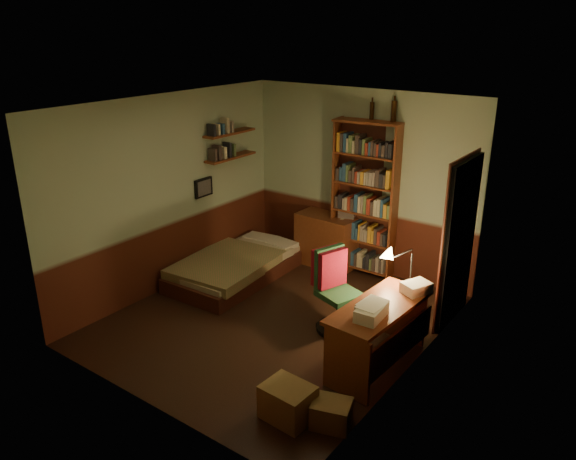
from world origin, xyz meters
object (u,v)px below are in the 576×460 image
Objects in this scene: bookshelf at (364,200)px; cardboard_box_a at (288,402)px; dresser at (326,240)px; bed at (235,259)px; cardboard_box_b at (331,414)px; desk_lamp at (412,259)px; office_chair at (339,294)px; mini_stereo at (347,213)px; desk at (378,335)px.

bookshelf reaches higher than cardboard_box_a.
bed is at bearing -123.20° from dresser.
cardboard_box_a is (2.37, -2.00, -0.12)m from bed.
bookshelf is at bearing 10.21° from dresser.
dresser is at bearing 123.22° from cardboard_box_b.
cardboard_box_a is (-0.29, -1.91, -0.83)m from desk_lamp.
cardboard_box_b is at bearing -42.10° from office_chair.
bookshelf is 2.28× the size of office_chair.
cardboard_box_a is 0.41m from cardboard_box_b.
bookshelf is 1.83m from office_chair.
cardboard_box_b is (0.38, 0.15, -0.05)m from cardboard_box_a.
mini_stereo is at bearing 165.15° from bookshelf.
desk is 0.79m from office_chair.
bookshelf is 3.52m from cardboard_box_b.
desk_lamp is 1.97m from cardboard_box_b.
cardboard_box_a is at bearing -79.30° from bookshelf.
cardboard_box_b is (1.41, -3.08, -0.98)m from bookshelf.
office_chair reaches higher than mini_stereo.
bed is 1.74m from mini_stereo.
dresser is 3.73× the size of mini_stereo.
desk_lamp is 2.10m from cardboard_box_a.
bookshelf is 6.35× the size of cardboard_box_b.
desk is 2.96× the size of cardboard_box_a.
desk is (1.84, -1.89, -0.03)m from dresser.
cardboard_box_a is (-0.26, -1.25, -0.19)m from desk.
desk_lamp is (0.03, 0.66, 0.64)m from desk.
desk_lamp reaches higher than mini_stereo.
bookshelf is 3.82× the size of desk_lamp.
office_chair reaches higher than bed.
desk is at bearing -44.33° from dresser.
office_chair is (-0.72, -0.30, -0.52)m from desk_lamp.
bed is 2.74m from desk.
bookshelf is at bearing -24.77° from mini_stereo.
desk_lamp is 0.94m from office_chair.
desk is at bearing -63.92° from bookshelf.
cardboard_box_b is at bearing -79.90° from desk.
office_chair reaches higher than cardboard_box_b.
bed is 4.31× the size of cardboard_box_a.
cardboard_box_b is at bearing -36.06° from bed.
dresser reaches higher than bed.
mini_stereo reaches higher than dresser.
mini_stereo is at bearing 48.10° from bed.
office_chair is 1.71m from cardboard_box_b.
desk_lamp reaches higher than dresser.
office_chair is at bearing 156.20° from desk.
bookshelf reaches higher than desk_lamp.
dresser reaches higher than desk.
desk_lamp is 0.60× the size of office_chair.
cardboard_box_b is at bearing -55.30° from dresser.
mini_stereo is 1.91m from office_chair.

